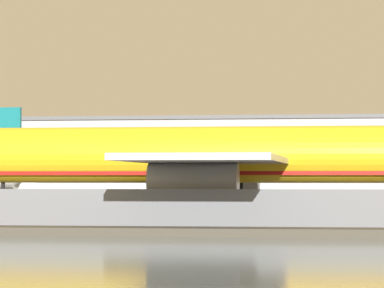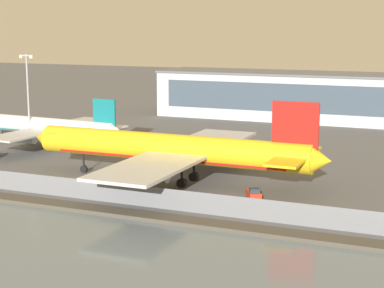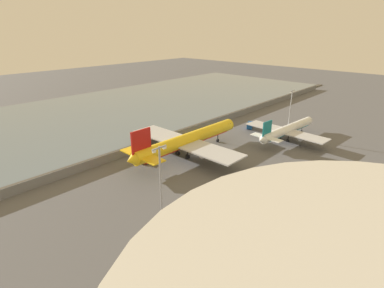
% 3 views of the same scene
% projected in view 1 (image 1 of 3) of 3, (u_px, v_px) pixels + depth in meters
% --- Properties ---
extents(ground_plane, '(500.00, 500.00, 0.00)m').
position_uv_depth(ground_plane, '(189.00, 222.00, 87.70)').
color(ground_plane, '#565659').
extents(shoreline_seawall, '(320.00, 3.00, 0.50)m').
position_uv_depth(shoreline_seawall, '(142.00, 231.00, 67.40)').
color(shoreline_seawall, '#474238').
rests_on(shoreline_seawall, ground).
extents(perimeter_fence, '(280.00, 0.10, 2.75)m').
position_uv_depth(perimeter_fence, '(154.00, 211.00, 71.89)').
color(perimeter_fence, slate).
rests_on(perimeter_fence, ground).
extents(cargo_jet_yellow, '(49.01, 42.14, 13.25)m').
position_uv_depth(cargo_jet_yellow, '(208.00, 157.00, 85.36)').
color(cargo_jet_yellow, yellow).
rests_on(cargo_jet_yellow, ground).
extents(terminal_building, '(87.17, 18.02, 11.93)m').
position_uv_depth(terminal_building, '(329.00, 160.00, 157.31)').
color(terminal_building, '#B2B2B7').
rests_on(terminal_building, ground).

